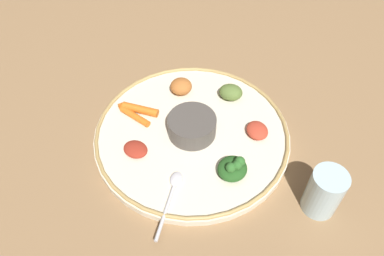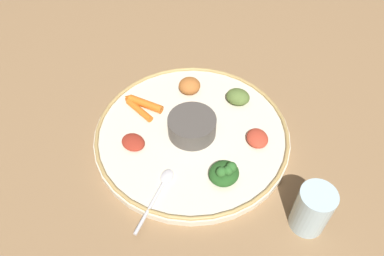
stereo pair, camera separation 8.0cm
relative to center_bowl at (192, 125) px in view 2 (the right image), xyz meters
The scene contains 13 objects.
ground_plane 0.04m from the center_bowl, ahead, with size 2.40×2.40×0.00m, color olive.
platter 0.03m from the center_bowl, ahead, with size 0.42×0.42×0.02m, color beige.
platter_rim 0.02m from the center_bowl, ahead, with size 0.42×0.42×0.01m, color tan.
center_bowl is the anchor object (origin of this frame).
spoon 0.16m from the center_bowl, 33.86° to the left, with size 0.13×0.10×0.01m.
greens_pile 0.13m from the center_bowl, 85.40° to the left, with size 0.08×0.07×0.05m.
carrot_near_spoon 0.14m from the center_bowl, 68.55° to the right, with size 0.07×0.09×0.02m.
carrot_outer 0.14m from the center_bowl, 60.34° to the right, with size 0.03×0.09×0.01m.
mound_collards 0.14m from the center_bowl, behind, with size 0.05×0.04×0.03m, color #567033.
mound_chickpea 0.13m from the center_bowl, 120.42° to the right, with size 0.05×0.05×0.03m, color #B2662D.
mound_beet 0.13m from the center_bowl, 17.57° to the right, with size 0.05×0.04×0.02m, color maroon.
mound_berbere_red 0.14m from the center_bowl, 136.72° to the left, with size 0.05×0.05×0.02m, color #B73D28.
drinking_glass 0.29m from the center_bowl, 102.99° to the left, with size 0.06×0.06×0.10m.
Camera 2 is at (0.28, 0.44, 0.64)m, focal length 35.08 mm.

